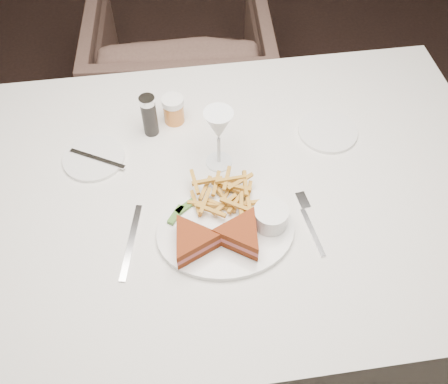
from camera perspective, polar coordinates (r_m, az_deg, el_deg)
ground at (r=1.84m, az=8.62°, el=-19.14°), size 5.00×5.00×0.00m
table at (r=1.56m, az=-0.30°, el=-8.09°), size 1.46×0.99×0.75m
chair_far at (r=2.21m, az=-4.90°, el=14.23°), size 0.77×0.73×0.73m
table_setting at (r=1.18m, az=-0.71°, el=-0.23°), size 0.79×0.61×0.18m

